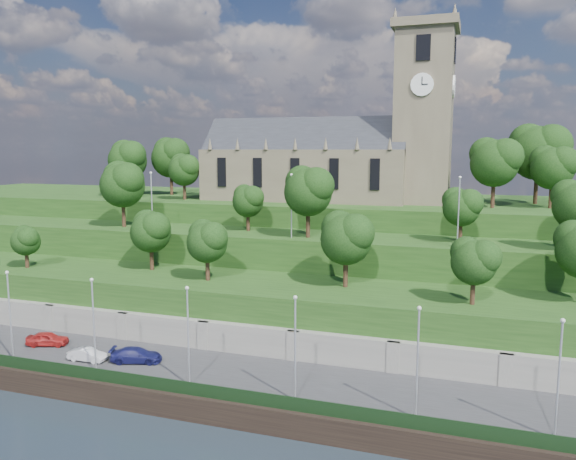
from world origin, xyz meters
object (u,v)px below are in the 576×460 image
(church, at_px, (336,153))
(car_left, at_px, (48,339))
(car_middle, at_px, (87,355))
(car_right, at_px, (136,355))

(church, relative_size, car_left, 8.86)
(car_middle, distance_m, car_right, 5.02)
(car_middle, height_order, car_right, car_right)
(church, xyz_separation_m, car_left, (-22.29, -39.16, -19.78))
(car_right, bearing_deg, car_middle, 88.07)
(car_middle, bearing_deg, church, -22.75)
(car_middle, bearing_deg, car_left, 68.71)
(church, distance_m, car_left, 49.21)
(car_left, xyz_separation_m, car_middle, (6.99, -2.37, -0.10))
(car_left, relative_size, car_middle, 1.11)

